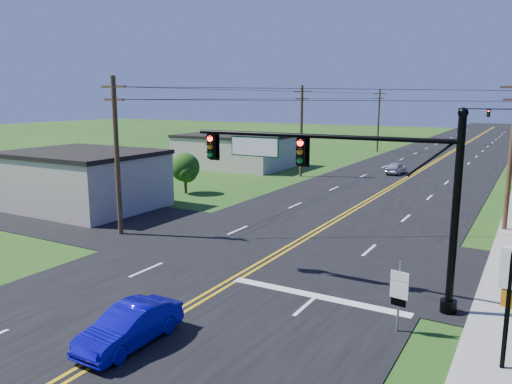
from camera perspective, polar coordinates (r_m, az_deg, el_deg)
The scene contains 15 objects.
ground at distance 17.16m, azimuth -16.00°, elevation -16.76°, with size 260.00×260.00×0.00m, color #1C4413.
road_main at distance 61.96m, azimuth 19.02°, elevation 2.92°, with size 16.00×220.00×0.04m, color black.
road_cross at distance 26.25m, azimuth 3.07°, elevation -6.53°, with size 70.00×10.00×0.04m, color black.
signal_mast_main at distance 19.91m, azimuth 9.24°, elevation 1.77°, with size 11.30×0.60×7.48m.
signal_mast_far at distance 90.76m, azimuth 25.58°, elevation 7.63°, with size 10.98×0.60×7.48m.
cream_bldg_near at distance 37.73m, azimuth -19.19°, elevation 1.37°, with size 10.20×8.20×4.10m.
cream_bldg_far at distance 57.38m, azimuth -2.28°, elevation 4.77°, with size 12.20×9.20×3.70m.
utility_pole_left_a at distance 29.23m, azimuth -15.62°, elevation 4.28°, with size 1.80×0.28×9.00m.
utility_pole_left_b at distance 50.02m, azimuth 5.20°, elevation 7.15°, with size 1.80×0.28×9.00m.
utility_pole_left_c at distance 75.40m, azimuth 13.82°, elevation 8.08°, with size 1.80×0.28×9.00m.
utility_pole_right_a at distance 32.63m, azimuth 27.17°, elevation 4.13°, with size 1.80×0.28×9.00m.
tree_left at distance 41.44m, azimuth -8.10°, elevation 2.80°, with size 2.40×2.40×3.37m.
blue_car at distance 16.91m, azimuth -14.20°, elevation -14.72°, with size 1.33×3.82×1.26m, color #0D08B6.
distant_car at distance 53.60m, azimuth 15.70°, elevation 2.61°, with size 1.43×3.55×1.21m, color #BBBBC0.
route_sign at distance 17.58m, azimuth 16.03°, elevation -10.88°, with size 0.62×0.14×2.50m.
Camera 1 is at (11.15, -10.45, 7.80)m, focal length 35.00 mm.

